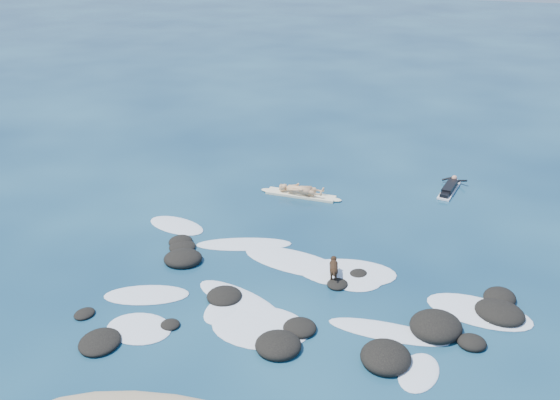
% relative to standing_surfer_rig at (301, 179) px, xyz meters
% --- Properties ---
extents(ground, '(160.00, 160.00, 0.00)m').
position_rel_standing_surfer_rig_xyz_m(ground, '(1.73, -6.54, -0.81)').
color(ground, '#0A2642').
rests_on(ground, ground).
extents(reef_rocks, '(13.08, 7.20, 0.65)m').
position_rel_standing_surfer_rig_xyz_m(reef_rocks, '(3.44, -8.10, -0.69)').
color(reef_rocks, black).
rests_on(reef_rocks, ground).
extents(breaking_foam, '(14.34, 7.96, 0.12)m').
position_rel_standing_surfer_rig_xyz_m(breaking_foam, '(1.88, -7.17, -0.80)').
color(breaking_foam, white).
rests_on(breaking_foam, ground).
extents(standing_surfer_rig, '(3.59, 0.72, 2.05)m').
position_rel_standing_surfer_rig_xyz_m(standing_surfer_rig, '(0.00, 0.00, 0.00)').
color(standing_surfer_rig, '#FDF6CB').
rests_on(standing_surfer_rig, ground).
extents(paddling_surfer_rig, '(1.13, 2.54, 0.44)m').
position_rel_standing_surfer_rig_xyz_m(paddling_surfer_rig, '(5.97, 2.58, -0.66)').
color(paddling_surfer_rig, white).
rests_on(paddling_surfer_rig, ground).
extents(dog, '(0.45, 1.07, 0.69)m').
position_rel_standing_surfer_rig_xyz_m(dog, '(2.95, -6.07, -0.35)').
color(dog, black).
rests_on(dog, ground).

